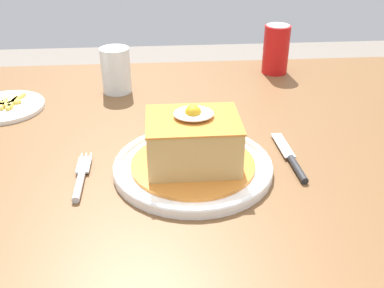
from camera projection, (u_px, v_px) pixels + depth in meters
name	position (u px, v px, depth m)	size (l,w,h in m)	color
dining_table	(223.00, 177.00, 0.93)	(1.38, 0.87, 0.73)	brown
main_plate	(193.00, 166.00, 0.76)	(0.27, 0.27, 0.02)	white
sandwich_meal	(193.00, 143.00, 0.74)	(0.21, 0.21, 0.11)	orange
fork	(80.00, 179.00, 0.73)	(0.02, 0.14, 0.01)	silver
knife	(293.00, 162.00, 0.78)	(0.02, 0.17, 0.01)	#262628
soda_can	(276.00, 49.00, 1.15)	(0.07, 0.07, 0.12)	red
drinking_glass	(116.00, 73.00, 1.05)	(0.07, 0.07, 0.10)	gold
side_plate_fries	(4.00, 107.00, 0.98)	(0.17, 0.17, 0.02)	white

